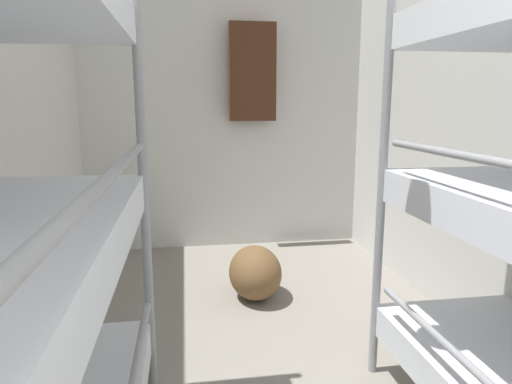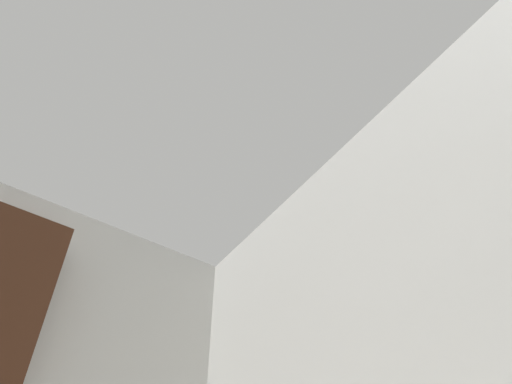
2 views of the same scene
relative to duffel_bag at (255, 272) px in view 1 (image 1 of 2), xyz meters
name	(u,v)px [view 1 (image 1 of 2)]	position (x,y,z in m)	size (l,w,h in m)	color
wall_back	(224,126)	(-0.10, 1.35, 1.01)	(2.84, 0.06, 2.41)	silver
duffel_bag	(255,272)	(0.00, 0.00, 0.00)	(0.39, 0.52, 0.39)	brown
hanging_coat	(252,72)	(0.16, 1.20, 1.52)	(0.44, 0.12, 0.90)	#472819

